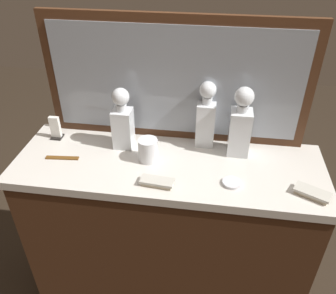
% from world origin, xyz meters
% --- Properties ---
extents(ground_plane, '(6.00, 6.00, 0.00)m').
position_xyz_m(ground_plane, '(0.00, 0.00, 0.00)').
color(ground_plane, '#2D2319').
extents(dresser, '(1.31, 0.45, 0.89)m').
position_xyz_m(dresser, '(0.00, 0.00, 0.45)').
color(dresser, '#472816').
rests_on(dresser, ground_plane).
extents(dresser_mirror, '(1.15, 0.03, 0.56)m').
position_xyz_m(dresser_mirror, '(0.00, 0.21, 1.17)').
color(dresser_mirror, '#472816').
rests_on(dresser_mirror, dresser).
extents(crystal_decanter_front, '(0.08, 0.08, 0.30)m').
position_xyz_m(crystal_decanter_front, '(0.14, 0.17, 1.02)').
color(crystal_decanter_front, white).
rests_on(crystal_decanter_front, dresser).
extents(crystal_decanter_left, '(0.09, 0.09, 0.31)m').
position_xyz_m(crystal_decanter_left, '(0.29, 0.12, 1.02)').
color(crystal_decanter_left, white).
rests_on(crystal_decanter_left, dresser).
extents(crystal_decanter_far_left, '(0.08, 0.08, 0.28)m').
position_xyz_m(crystal_decanter_far_left, '(-0.21, 0.10, 1.01)').
color(crystal_decanter_far_left, white).
rests_on(crystal_decanter_far_left, dresser).
extents(crystal_tumbler_left, '(0.08, 0.08, 0.10)m').
position_xyz_m(crystal_tumbler_left, '(-0.09, 0.01, 0.94)').
color(crystal_tumbler_left, white).
rests_on(crystal_tumbler_left, dresser).
extents(silver_brush_front, '(0.14, 0.11, 0.02)m').
position_xyz_m(silver_brush_front, '(0.56, -0.13, 0.91)').
color(silver_brush_front, '#B7A88C').
rests_on(silver_brush_front, dresser).
extents(silver_brush_far_right, '(0.14, 0.07, 0.02)m').
position_xyz_m(silver_brush_far_right, '(-0.02, -0.15, 0.91)').
color(silver_brush_far_right, '#B7A88C').
rests_on(silver_brush_far_right, dresser).
extents(porcelain_dish, '(0.08, 0.08, 0.01)m').
position_xyz_m(porcelain_dish, '(0.27, -0.10, 0.90)').
color(porcelain_dish, silver).
rests_on(porcelain_dish, dresser).
extents(tortoiseshell_comb, '(0.14, 0.03, 0.01)m').
position_xyz_m(tortoiseshell_comb, '(-0.45, -0.04, 0.90)').
color(tortoiseshell_comb, brown).
rests_on(tortoiseshell_comb, dresser).
extents(napkin_holder, '(0.05, 0.05, 0.11)m').
position_xyz_m(napkin_holder, '(-0.54, 0.12, 0.94)').
color(napkin_holder, black).
rests_on(napkin_holder, dresser).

